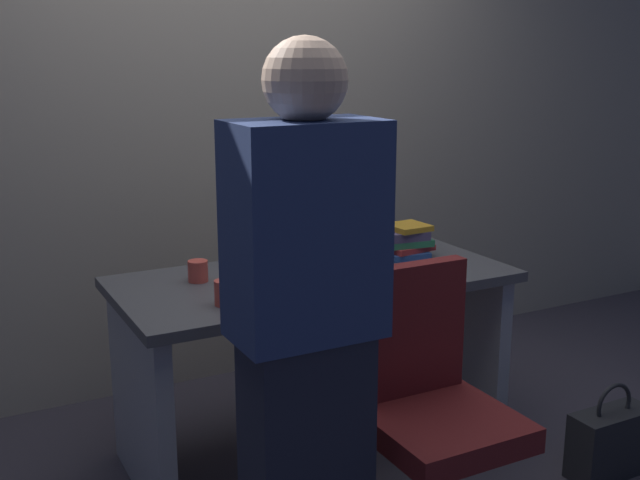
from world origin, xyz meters
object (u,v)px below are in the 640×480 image
Objects in this scene: person_at_desk at (306,338)px; cup_by_monitor at (198,271)px; monitor at (314,201)px; mouse at (379,266)px; desk at (314,329)px; keyboard at (317,276)px; cup_near_keyboard at (225,293)px; handbag at (610,442)px; office_chair at (431,428)px; cell_phone at (429,269)px; book_stack at (407,241)px.

cup_by_monitor is at bearing 88.66° from person_at_desk.
mouse is (0.18, -0.23, -0.24)m from monitor.
keyboard is (-0.01, -0.05, 0.24)m from desk.
handbag is at bearing -21.19° from cup_near_keyboard.
handbag is at bearing 3.03° from office_chair.
desk is 0.52m from monitor.
desk is at bearing 166.43° from mouse.
person_at_desk is 1.14m from monitor.
person_at_desk is at bearing -172.37° from office_chair.
monitor is 6.67× the size of cup_by_monitor.
mouse is at bearing -0.08° from keyboard.
office_chair is at bearing -84.78° from keyboard.
handbag is at bearing -59.74° from cell_phone.
keyboard is 1.94× the size of book_stack.
cup_near_keyboard is at bearing -156.87° from desk.
book_stack is (0.47, 0.06, 0.29)m from desk.
person_at_desk is 7.41× the size of book_stack.
cell_phone is 0.96m from handbag.
person_at_desk is at bearing -118.76° from desk.
office_chair is at bearing -88.26° from desk.
book_stack is at bearing 61.26° from office_chair.
desk is at bearing -117.27° from monitor.
cell_phone is at bearing 130.57° from handbag.
monitor is at bearing 133.29° from handbag.
cup_near_keyboard is (-0.45, -0.19, 0.27)m from desk.
cup_by_monitor is at bearing 147.99° from handbag.
keyboard reaches higher than cell_phone.
office_chair is 11.59× the size of cup_by_monitor.
handbag is at bearing -32.01° from cup_by_monitor.
desk is at bearing 61.24° from person_at_desk.
cup_by_monitor is at bearing 87.53° from cup_near_keyboard.
cell_phone is (0.87, -0.28, -0.04)m from cup_by_monitor.
mouse is at bearing -15.06° from cup_by_monitor.
cup_by_monitor reaches higher than mouse.
handbag is (0.93, -0.67, -0.62)m from keyboard.
cup_by_monitor is (0.01, 0.31, -0.00)m from cup_near_keyboard.
person_at_desk reaches higher than handbag.
keyboard is 1.14× the size of handbag.
keyboard is at bearing -103.29° from desk.
mouse is 0.45× the size of book_stack.
desk is at bearing 141.83° from handbag.
keyboard is 2.99× the size of cell_phone.
monitor reaches higher than book_stack.
cup_by_monitor is at bearing 159.81° from keyboard.
keyboard is 4.86× the size of cup_near_keyboard.
desk is 0.36m from mouse.
book_stack is (0.92, 0.25, 0.02)m from cup_near_keyboard.
book_stack is at bearing 6.81° from desk.
book_stack reaches higher than mouse.
cup_near_keyboard reaches higher than mouse.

